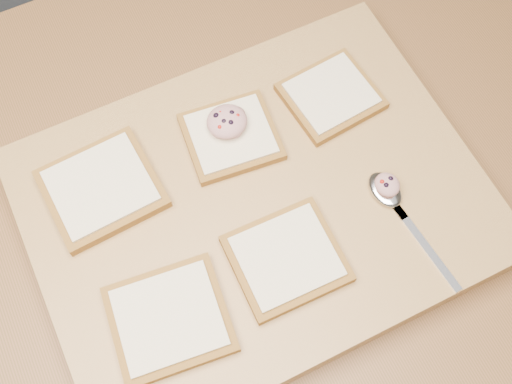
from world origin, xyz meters
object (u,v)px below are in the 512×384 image
cutting_board (256,206)px  tuna_salad_dollop (227,121)px  bread_far_center (231,136)px  spoon (391,198)px

cutting_board → tuna_salad_dollop: (0.01, 0.10, 0.05)m
bread_far_center → tuna_salad_dollop: (0.00, 0.01, 0.02)m
bread_far_center → tuna_salad_dollop: tuna_salad_dollop is taller
cutting_board → tuna_salad_dollop: size_ratio=10.61×
cutting_board → spoon: spoon is taller
cutting_board → tuna_salad_dollop: bearing=85.1°
bread_far_center → spoon: (0.14, -0.16, -0.00)m
bread_far_center → tuna_salad_dollop: 0.02m
bread_far_center → tuna_salad_dollop: size_ratio=2.41×
bread_far_center → tuna_salad_dollop: bearing=89.4°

